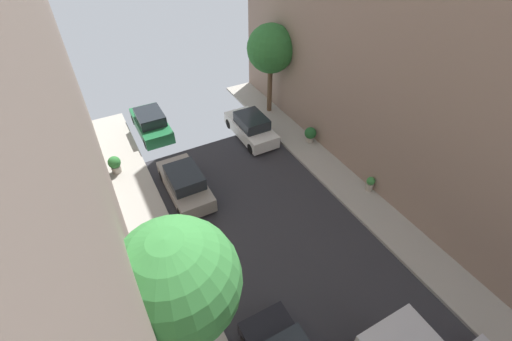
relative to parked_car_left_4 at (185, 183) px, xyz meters
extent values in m
cube|color=#A8A399|center=(7.70, -12.37, -0.64)|extent=(2.00, 44.00, 0.15)
cylinder|color=black|center=(0.78, -8.46, -0.40)|extent=(0.22, 0.64, 0.64)
cube|color=gray|center=(0.00, 0.04, -0.17)|extent=(1.76, 4.20, 0.76)
cube|color=#1E2328|center=(0.00, -0.11, 0.53)|extent=(1.56, 2.10, 0.64)
cylinder|color=black|center=(-0.78, 1.59, -0.40)|extent=(0.22, 0.64, 0.64)
cylinder|color=black|center=(0.78, 1.59, -0.40)|extent=(0.22, 0.64, 0.64)
cylinder|color=black|center=(-0.78, -1.51, -0.40)|extent=(0.22, 0.64, 0.64)
cylinder|color=black|center=(0.78, -1.51, -0.40)|extent=(0.22, 0.64, 0.64)
cube|color=#1E6638|center=(0.00, 6.48, -0.17)|extent=(1.76, 4.20, 0.76)
cube|color=#1E2328|center=(0.00, 6.33, 0.53)|extent=(1.56, 2.10, 0.64)
cylinder|color=black|center=(-0.78, 8.03, -0.40)|extent=(0.22, 0.64, 0.64)
cylinder|color=black|center=(0.78, 8.03, -0.40)|extent=(0.22, 0.64, 0.64)
cylinder|color=black|center=(-0.78, 4.93, -0.40)|extent=(0.22, 0.64, 0.64)
cylinder|color=black|center=(0.78, 4.93, -0.40)|extent=(0.22, 0.64, 0.64)
cube|color=white|center=(5.40, 3.05, -0.17)|extent=(1.76, 4.20, 0.76)
cube|color=#1E2328|center=(5.40, 2.90, 0.53)|extent=(1.56, 2.10, 0.64)
cylinder|color=black|center=(4.62, 4.60, -0.40)|extent=(0.22, 0.64, 0.64)
cylinder|color=black|center=(6.18, 4.60, -0.40)|extent=(0.22, 0.64, 0.64)
cylinder|color=black|center=(4.62, 1.50, -0.40)|extent=(0.22, 0.64, 0.64)
cylinder|color=black|center=(6.18, 1.50, -0.40)|extent=(0.22, 0.64, 0.64)
cylinder|color=brown|center=(-2.50, -8.08, 1.24)|extent=(0.36, 0.36, 3.61)
sphere|color=#38843D|center=(-2.50, -8.08, 4.30)|extent=(3.36, 3.36, 3.36)
cylinder|color=brown|center=(7.94, 5.12, 1.05)|extent=(0.32, 0.32, 3.25)
sphere|color=#2D7233|center=(7.94, 5.12, 3.81)|extent=(3.02, 3.02, 3.02)
cylinder|color=#B2A899|center=(8.48, -4.41, -0.36)|extent=(0.37, 0.37, 0.43)
sphere|color=#38843D|center=(8.48, -4.41, 0.03)|extent=(0.43, 0.43, 0.43)
cylinder|color=#B2A899|center=(8.27, 0.67, -0.41)|extent=(0.47, 0.47, 0.32)
sphere|color=#23602D|center=(8.27, 0.67, 0.04)|extent=(0.72, 0.72, 0.72)
cylinder|color=#B2A899|center=(-2.86, 3.35, -0.37)|extent=(0.51, 0.51, 0.41)
sphere|color=#2D7233|center=(-2.86, 3.35, 0.11)|extent=(0.68, 0.68, 0.68)
camera|label=1|loc=(-3.00, -13.20, 11.98)|focal=24.25mm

